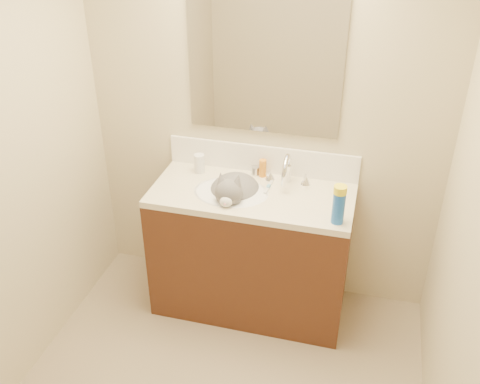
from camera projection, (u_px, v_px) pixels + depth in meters
The scene contains 16 objects.
room_shell at pixel (193, 176), 2.02m from camera, with size 2.24×2.54×2.52m.
vanity_cabinet at pixel (251, 253), 3.38m from camera, with size 1.20×0.55×0.82m, color #412012.
counter_slab at pixel (252, 195), 3.16m from camera, with size 1.20×0.55×0.04m, color beige.
basin at pixel (231, 202), 3.19m from camera, with size 0.45×0.36×0.14m, color white.
faucet at pixel (287, 172), 3.19m from camera, with size 0.28×0.20×0.21m.
cat at pixel (234, 193), 3.19m from camera, with size 0.37×0.44×0.33m.
backsplash at pixel (262, 159), 3.33m from camera, with size 1.20×0.02×0.18m, color white.
mirror at pixel (264, 66), 3.03m from camera, with size 0.90×0.02×0.80m, color white.
pill_bottle at pixel (199, 163), 3.34m from camera, with size 0.07×0.07×0.12m, color silver.
pill_label at pixel (200, 166), 3.35m from camera, with size 0.06×0.06×0.04m, color orange.
silver_jar at pixel (255, 171), 3.33m from camera, with size 0.05×0.05×0.05m, color #B7B7BC.
amber_bottle at pixel (263, 168), 3.30m from camera, with size 0.04×0.04×0.11m, color orange.
toothbrush at pixel (268, 187), 3.19m from camera, with size 0.02×0.15×0.01m, color silver.
toothbrush_head at pixel (268, 187), 3.19m from camera, with size 0.02×0.03×0.02m, color #61A9D0.
spray_can at pixel (338, 208), 2.83m from camera, with size 0.07×0.07×0.18m, color blue.
spray_cap at pixel (340, 190), 2.78m from camera, with size 0.07×0.07×0.04m, color yellow.
Camera 1 is at (0.63, -1.67, 2.46)m, focal length 40.00 mm.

